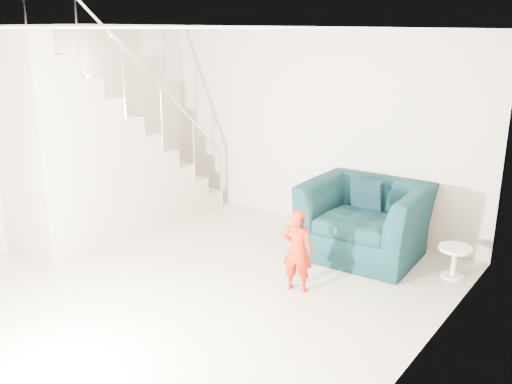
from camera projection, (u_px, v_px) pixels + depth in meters
floor at (178, 291)px, 5.81m from camera, size 5.50×5.50×0.00m
ceiling at (166, 29)px, 5.04m from camera, size 5.50×5.50×0.00m
back_wall at (314, 130)px, 7.53m from camera, size 5.00×0.00×5.00m
left_wall at (32, 140)px, 6.86m from camera, size 0.00×5.50×5.50m
right_wall at (414, 219)px, 3.99m from camera, size 0.00×5.50×5.50m
armchair at (365, 220)px, 6.63m from camera, size 1.47×1.30×0.91m
toddler at (297, 250)px, 5.71m from camera, size 0.37×0.29×0.91m
side_table at (454, 257)px, 6.07m from camera, size 0.37×0.37×0.37m
staircase at (96, 168)px, 7.11m from camera, size 1.02×3.03×3.62m
cushion at (367, 194)px, 6.83m from camera, size 0.41×0.20×0.41m
throw at (317, 202)px, 6.93m from camera, size 0.05×0.53×0.59m
phone at (302, 223)px, 5.53m from camera, size 0.04×0.05×0.10m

